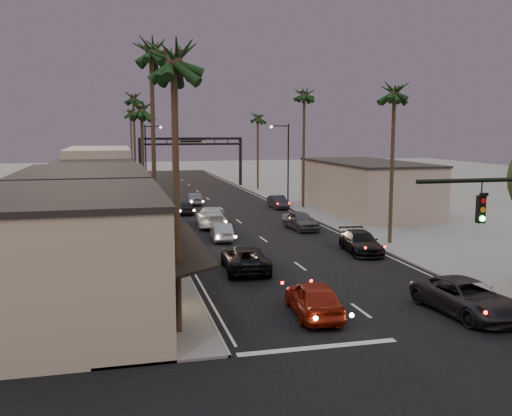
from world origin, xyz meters
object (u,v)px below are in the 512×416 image
palm_la (173,50)px  oncoming_red (314,298)px  palm_lb (151,46)px  palm_ld (133,95)px  streetlight_right (286,158)px  palm_ra (395,87)px  palm_rb (304,91)px  oncoming_silver (222,232)px  palm_lc (141,105)px  oncoming_pickup (245,259)px  curbside_black (361,242)px  palm_rc (258,115)px  palm_far (130,110)px  arch (191,149)px  streetlight_left (148,155)px  curbside_near (467,297)px

palm_la → oncoming_red: 12.33m
palm_lb → palm_ld: (0.00, 33.00, -0.97)m
streetlight_right → palm_ra: 21.94m
palm_rb → oncoming_silver: bearing=-127.2°
palm_la → palm_lc: size_ratio=1.08×
oncoming_red → oncoming_pickup: (-1.19, 8.83, -0.07)m
streetlight_right → palm_ra: bearing=-85.4°
oncoming_silver → curbside_black: 10.79m
streetlight_right → palm_lc: palm_lc is taller
palm_la → palm_ld: size_ratio=0.93×
palm_rc → palm_ld: bearing=-152.4°
palm_lb → palm_lc: 14.30m
palm_la → palm_far: 69.00m
arch → palm_lc: 35.41m
streetlight_right → palm_ld: size_ratio=0.63×
palm_far → palm_rb: bearing=-63.6°
palm_lc → palm_ld: size_ratio=0.86×
palm_lb → palm_rb: palm_lb is taller
streetlight_right → palm_rc: 19.75m
palm_lb → palm_rc: palm_lb is taller
palm_la → palm_lb: bearing=90.0°
palm_far → oncoming_red: palm_far is taller
palm_la → palm_lb: (-0.00, 13.00, 1.94)m
palm_lb → oncoming_red: (6.21, -12.12, -12.56)m
palm_far → oncoming_red: bearing=-85.0°
palm_rc → oncoming_red: size_ratio=2.53×
arch → palm_lb: size_ratio=1.00×
palm_ra → palm_rb: (0.00, 20.00, 0.97)m
palm_rc → streetlight_left: bearing=-158.9°
palm_ra → palm_rc: palm_ra is taller
streetlight_left → palm_lc: size_ratio=0.74×
palm_la → palm_lc: (-0.00, 27.00, -0.97)m
streetlight_left → curbside_black: streetlight_left is taller
streetlight_right → curbside_near: 36.99m
palm_lb → palm_far: 56.03m
streetlight_right → oncoming_pickup: (-10.51, -26.29, -4.58)m
palm_lc → palm_ra: size_ratio=0.92×
palm_rb → curbside_black: size_ratio=2.78×
streetlight_left → palm_lc: bearing=-94.4°
palm_lc → palm_ra: bearing=-34.9°
palm_lc → curbside_black: bearing=-45.8°
palm_ld → palm_far: bearing=89.3°
oncoming_silver → streetlight_left: bearing=-78.4°
oncoming_pickup → palm_ld: bearing=-77.8°
palm_rc → oncoming_pickup: 47.90m
palm_ld → curbside_near: (13.06, -46.62, -11.62)m
palm_lb → palm_far: palm_lb is taller
palm_lb → oncoming_red: bearing=-62.9°
palm_ld → palm_ra: (17.20, -31.00, -0.97)m
streetlight_right → palm_lb: 28.89m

